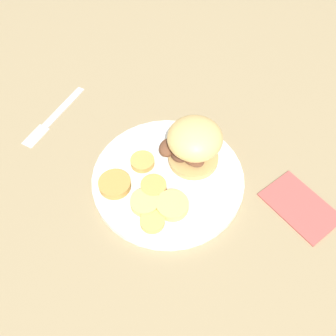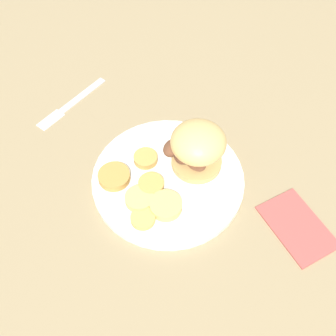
{
  "view_description": "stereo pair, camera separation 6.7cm",
  "coord_description": "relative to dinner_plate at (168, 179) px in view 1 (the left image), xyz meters",
  "views": [
    {
      "loc": [
        0.26,
        -0.28,
        0.58
      ],
      "look_at": [
        0.0,
        0.0,
        0.04
      ],
      "focal_mm": 42.0,
      "sensor_mm": 36.0,
      "label": 1
    },
    {
      "loc": [
        0.31,
        -0.23,
        0.58
      ],
      "look_at": [
        0.0,
        0.0,
        0.04
      ],
      "focal_mm": 42.0,
      "sensor_mm": 36.0,
      "label": 2
    }
  ],
  "objects": [
    {
      "name": "ground_plane",
      "position": [
        0.0,
        0.0,
        -0.01
      ],
      "size": [
        4.0,
        4.0,
        0.0
      ],
      "primitive_type": "plane",
      "color": "#937F5B"
    },
    {
      "name": "potato_round_0",
      "position": [
        -0.0,
        -0.04,
        0.01
      ],
      "size": [
        0.04,
        0.04,
        0.01
      ],
      "primitive_type": "cylinder",
      "color": "tan",
      "rests_on": "dinner_plate"
    },
    {
      "name": "potato_round_3",
      "position": [
        -0.05,
        -0.01,
        0.01
      ],
      "size": [
        0.04,
        0.04,
        0.01
      ],
      "primitive_type": "cylinder",
      "color": "tan",
      "rests_on": "dinner_plate"
    },
    {
      "name": "dinner_plate",
      "position": [
        0.0,
        0.0,
        0.0
      ],
      "size": [
        0.27,
        0.27,
        0.02
      ],
      "color": "white",
      "rests_on": "ground_plane"
    },
    {
      "name": "potato_round_4",
      "position": [
        0.05,
        -0.04,
        0.01
      ],
      "size": [
        0.05,
        0.05,
        0.01
      ],
      "primitive_type": "cylinder",
      "color": "#DBB766",
      "rests_on": "dinner_plate"
    },
    {
      "name": "potato_round_2",
      "position": [
        0.04,
        -0.08,
        0.01
      ],
      "size": [
        0.04,
        0.04,
        0.01
      ],
      "primitive_type": "cylinder",
      "color": "tan",
      "rests_on": "dinner_plate"
    },
    {
      "name": "potato_round_1",
      "position": [
        0.01,
        -0.07,
        0.01
      ],
      "size": [
        0.05,
        0.05,
        0.01
      ],
      "primitive_type": "cylinder",
      "color": "#DBB766",
      "rests_on": "dinner_plate"
    },
    {
      "name": "sandwich",
      "position": [
        0.01,
        0.06,
        0.05
      ],
      "size": [
        0.11,
        0.11,
        0.09
      ],
      "color": "tan",
      "rests_on": "dinner_plate"
    },
    {
      "name": "napkin",
      "position": [
        0.2,
        0.12,
        -0.01
      ],
      "size": [
        0.14,
        0.1,
        0.01
      ],
      "primitive_type": "cube",
      "rotation": [
        0.0,
        0.0,
        2.98
      ],
      "color": "#B24C47",
      "rests_on": "ground_plane"
    },
    {
      "name": "potato_round_5",
      "position": [
        -0.05,
        -0.08,
        0.01
      ],
      "size": [
        0.06,
        0.06,
        0.01
      ],
      "primitive_type": "cylinder",
      "color": "#BC8942",
      "rests_on": "dinner_plate"
    },
    {
      "name": "fork",
      "position": [
        -0.27,
        -0.04,
        -0.01
      ],
      "size": [
        0.06,
        0.18,
        0.0
      ],
      "color": "silver",
      "rests_on": "ground_plane"
    }
  ]
}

